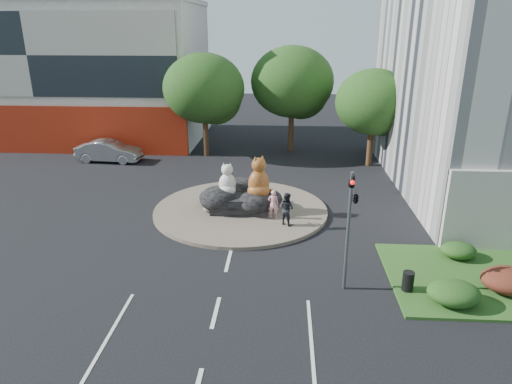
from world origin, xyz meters
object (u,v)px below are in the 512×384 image
pedestrian_pink (273,204)px  parked_car (109,151)px  cat_tabby (259,176)px  pedestrian_dark (286,209)px  kitten_white (264,209)px  litter_bin (408,281)px  kitten_calico (208,203)px  cat_white (227,179)px

pedestrian_pink → parked_car: 17.32m
pedestrian_pink → parked_car: pedestrian_pink is taller
cat_tabby → parked_car: size_ratio=0.46×
pedestrian_pink → parked_car: bearing=-37.4°
cat_tabby → pedestrian_dark: cat_tabby is taller
cat_tabby → kitten_white: cat_tabby is taller
litter_bin → pedestrian_dark: bearing=128.8°
pedestrian_pink → pedestrian_dark: bearing=134.3°
kitten_calico → kitten_white: kitten_calico is taller
kitten_white → litter_bin: kitten_white is taller
pedestrian_dark → cat_tabby: bearing=-13.1°
cat_white → cat_tabby: (1.79, -0.17, 0.24)m
parked_car → cat_tabby: bearing=-124.7°
cat_tabby → parked_car: cat_tabby is taller
kitten_white → parked_car: bearing=92.1°
cat_white → cat_tabby: 1.81m
kitten_white → pedestrian_dark: pedestrian_dark is taller
pedestrian_pink → parked_car: size_ratio=0.32×
pedestrian_pink → litter_bin: pedestrian_pink is taller
cat_tabby → parked_car: (-12.46, 10.16, -1.44)m
kitten_white → pedestrian_dark: (1.22, -1.14, 0.51)m
kitten_calico → parked_car: parked_car is taller
kitten_calico → parked_car: (-9.62, 10.40, 0.13)m
cat_white → litter_bin: 11.54m
cat_white → kitten_white: cat_white is taller
litter_bin → parked_car: bearing=136.5°
cat_white → cat_tabby: bearing=-4.3°
kitten_white → kitten_calico: bearing=126.0°
cat_white → litter_bin: size_ratio=2.35×
pedestrian_pink → pedestrian_dark: pedestrian_dark is taller
kitten_calico → pedestrian_dark: bearing=8.9°
kitten_calico → pedestrian_pink: 3.76m
pedestrian_pink → litter_bin: bearing=131.6°
cat_white → cat_tabby: size_ratio=0.80×
pedestrian_pink → litter_bin: 8.86m
cat_white → litter_bin: (8.22, -7.95, -1.52)m
pedestrian_dark → parked_car: 18.38m
cat_tabby → cat_white: bearing=140.2°
cat_tabby → litter_bin: cat_tabby is taller
kitten_calico → litter_bin: bearing=-11.6°
kitten_white → pedestrian_dark: size_ratio=0.42×
pedestrian_dark → pedestrian_pink: bearing=-13.4°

